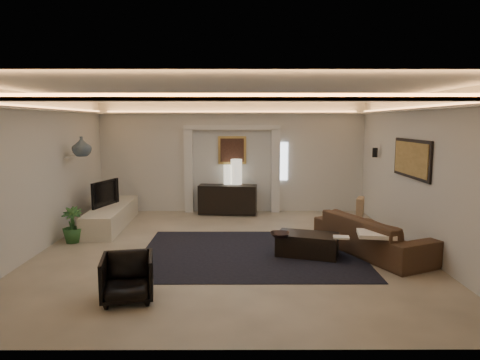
{
  "coord_description": "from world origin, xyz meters",
  "views": [
    {
      "loc": [
        0.18,
        -7.67,
        2.4
      ],
      "look_at": [
        0.2,
        0.6,
        1.25
      ],
      "focal_mm": 31.51,
      "sensor_mm": 36.0,
      "label": 1
    }
  ],
  "objects_px": {
    "console": "(228,199)",
    "sofa": "(372,235)",
    "coffee_table": "(307,244)",
    "armchair": "(128,278)"
  },
  "relations": [
    {
      "from": "console",
      "to": "sofa",
      "type": "bearing_deg",
      "value": -43.93
    },
    {
      "from": "coffee_table",
      "to": "armchair",
      "type": "height_order",
      "value": "armchair"
    },
    {
      "from": "console",
      "to": "armchair",
      "type": "relative_size",
      "value": 2.16
    },
    {
      "from": "coffee_table",
      "to": "console",
      "type": "bearing_deg",
      "value": 132.06
    },
    {
      "from": "coffee_table",
      "to": "armchair",
      "type": "distance_m",
      "value": 3.33
    },
    {
      "from": "console",
      "to": "coffee_table",
      "type": "bearing_deg",
      "value": -59.76
    },
    {
      "from": "sofa",
      "to": "armchair",
      "type": "bearing_deg",
      "value": 92.43
    },
    {
      "from": "sofa",
      "to": "armchair",
      "type": "xyz_separation_m",
      "value": [
        -3.94,
        -2.04,
        -0.03
      ]
    },
    {
      "from": "console",
      "to": "armchair",
      "type": "distance_m",
      "value": 5.44
    },
    {
      "from": "coffee_table",
      "to": "armchair",
      "type": "bearing_deg",
      "value": -127.26
    }
  ]
}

